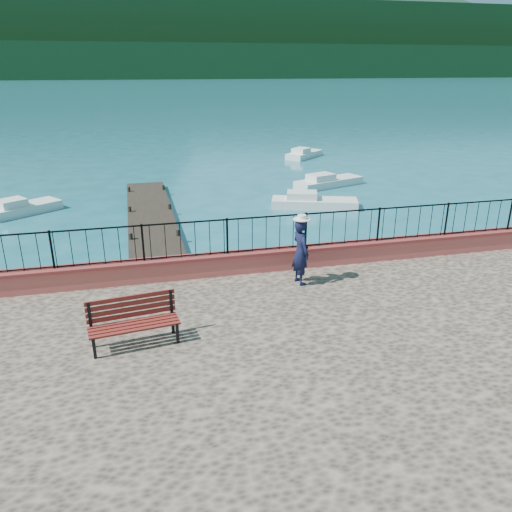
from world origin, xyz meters
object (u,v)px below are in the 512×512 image
person (301,252)px  boat_3 (23,205)px  boat_1 (315,199)px  boat_5 (304,152)px  park_bench (135,331)px  boat_2 (329,179)px

person → boat_3: person is taller
boat_1 → boat_5: bearing=91.9°
person → park_bench: bearing=107.4°
person → boat_5: person is taller
person → boat_5: 26.42m
boat_3 → park_bench: bearing=-107.9°
person → boat_5: (8.77, 24.87, -1.66)m
boat_2 → boat_3: (-16.11, -1.91, 0.00)m
boat_1 → boat_5: 14.43m
person → boat_1: size_ratio=0.42×
park_bench → person: size_ratio=1.07×
boat_1 → boat_5: size_ratio=1.16×
boat_1 → boat_5: (4.25, 13.79, 0.00)m
boat_1 → boat_2: same height
person → boat_5: bearing=-28.6°
person → boat_2: size_ratio=0.41×
boat_5 → boat_2: bearing=-142.7°
park_bench → boat_3: 16.31m
park_bench → boat_5: bearing=56.9°
park_bench → boat_3: bearing=100.3°
park_bench → boat_3: size_ratio=0.56×
boat_1 → boat_2: 4.86m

